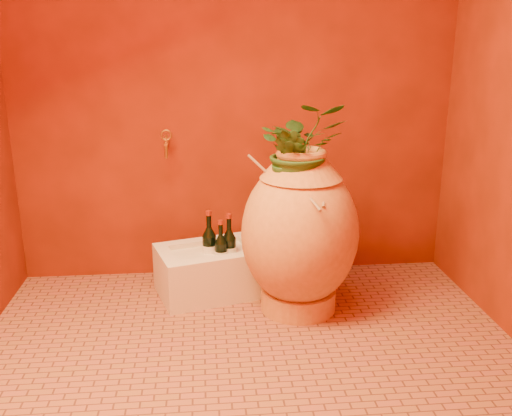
{
  "coord_description": "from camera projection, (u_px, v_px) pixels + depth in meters",
  "views": [
    {
      "loc": [
        -0.19,
        -2.24,
        1.38
      ],
      "look_at": [
        0.06,
        0.35,
        0.59
      ],
      "focal_mm": 40.0,
      "sensor_mm": 36.0,
      "label": 1
    }
  ],
  "objects": [
    {
      "name": "wine_bottle_a",
      "position": [
        229.0,
        249.0,
        3.12
      ],
      "size": [
        0.08,
        0.08,
        0.31
      ],
      "color": "black",
      "rests_on": "stone_basin"
    },
    {
      "name": "stone_basin",
      "position": [
        211.0,
        271.0,
        3.16
      ],
      "size": [
        0.65,
        0.54,
        0.27
      ],
      "rotation": [
        0.0,
        0.0,
        0.29
      ],
      "color": "beige",
      "rests_on": "floor"
    },
    {
      "name": "floor",
      "position": [
        251.0,
        357.0,
        2.55
      ],
      "size": [
        2.5,
        2.5,
        0.0
      ],
      "primitive_type": "plane",
      "color": "brown",
      "rests_on": "ground"
    },
    {
      "name": "wall_tap",
      "position": [
        166.0,
        142.0,
        3.16
      ],
      "size": [
        0.06,
        0.14,
        0.15
      ],
      "color": "#A68126",
      "rests_on": "wall_back"
    },
    {
      "name": "wall_back",
      "position": [
        235.0,
        60.0,
        3.14
      ],
      "size": [
        2.5,
        0.02,
        2.5
      ],
      "primitive_type": "cube",
      "color": "#571804",
      "rests_on": "ground"
    },
    {
      "name": "plant_side",
      "position": [
        289.0,
        162.0,
        2.71
      ],
      "size": [
        0.22,
        0.23,
        0.32
      ],
      "primitive_type": "imported",
      "rotation": [
        0.0,
        0.0,
        -0.91
      ],
      "color": "#214619",
      "rests_on": "amphora"
    },
    {
      "name": "amphora",
      "position": [
        300.0,
        232.0,
        2.89
      ],
      "size": [
        0.63,
        0.63,
        0.85
      ],
      "rotation": [
        0.0,
        0.0,
        -0.05
      ],
      "color": "#C98338",
      "rests_on": "floor"
    },
    {
      "name": "wine_bottle_b",
      "position": [
        221.0,
        253.0,
        3.09
      ],
      "size": [
        0.07,
        0.07,
        0.29
      ],
      "color": "black",
      "rests_on": "stone_basin"
    },
    {
      "name": "plant_main",
      "position": [
        301.0,
        149.0,
        2.75
      ],
      "size": [
        0.43,
        0.38,
        0.46
      ],
      "primitive_type": "imported",
      "rotation": [
        0.0,
        0.0,
        0.05
      ],
      "color": "#214619",
      "rests_on": "amphora"
    },
    {
      "name": "wine_bottle_c",
      "position": [
        209.0,
        247.0,
        3.13
      ],
      "size": [
        0.08,
        0.08,
        0.33
      ],
      "color": "black",
      "rests_on": "stone_basin"
    }
  ]
}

